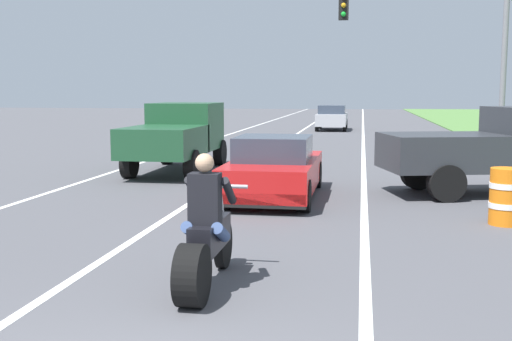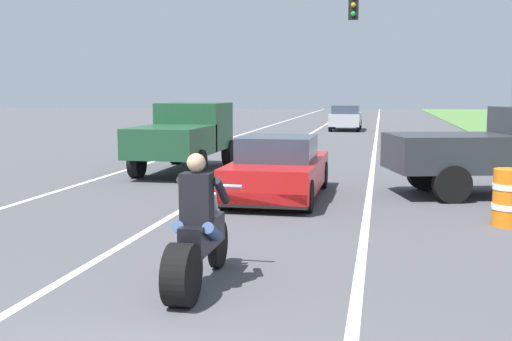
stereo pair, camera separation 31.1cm
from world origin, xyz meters
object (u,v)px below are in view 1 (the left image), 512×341
(motorcycle_with_rider, at_px, (205,240))
(sports_car_red, at_px, (274,169))
(construction_barrel_mid, at_px, (451,169))
(pickup_truck_left_lane_dark_green, at_px, (177,134))
(pickup_truck_right_shoulder_dark_grey, at_px, (502,146))
(distant_car_far_ahead, at_px, (332,117))
(construction_barrel_nearest, at_px, (506,196))
(traffic_light_mast_near, at_px, (447,37))

(motorcycle_with_rider, height_order, sports_car_red, motorcycle_with_rider)
(motorcycle_with_rider, bearing_deg, construction_barrel_mid, 65.00)
(pickup_truck_left_lane_dark_green, distance_m, pickup_truck_right_shoulder_dark_grey, 8.85)
(sports_car_red, distance_m, distant_car_far_ahead, 24.64)
(motorcycle_with_rider, bearing_deg, pickup_truck_right_shoulder_dark_grey, 58.07)
(distant_car_far_ahead, bearing_deg, motorcycle_with_rider, -89.99)
(pickup_truck_left_lane_dark_green, relative_size, construction_barrel_nearest, 4.80)
(traffic_light_mast_near, bearing_deg, sports_car_red, -120.45)
(sports_car_red, relative_size, construction_barrel_nearest, 4.30)
(sports_car_red, bearing_deg, pickup_truck_left_lane_dark_green, 129.87)
(pickup_truck_left_lane_dark_green, distance_m, construction_barrel_mid, 7.76)
(pickup_truck_left_lane_dark_green, relative_size, construction_barrel_mid, 4.80)
(sports_car_red, xyz_separation_m, distant_car_far_ahead, (0.08, 24.64, 0.14))
(pickup_truck_right_shoulder_dark_grey, xyz_separation_m, distant_car_far_ahead, (-4.92, 23.27, -0.33))
(motorcycle_with_rider, bearing_deg, pickup_truck_left_lane_dark_green, 108.29)
(pickup_truck_left_lane_dark_green, bearing_deg, construction_barrel_mid, -16.79)
(sports_car_red, distance_m, pickup_truck_right_shoulder_dark_grey, 5.21)
(motorcycle_with_rider, height_order, traffic_light_mast_near, traffic_light_mast_near)
(motorcycle_with_rider, distance_m, construction_barrel_nearest, 6.17)
(construction_barrel_nearest, distance_m, distant_car_far_ahead, 27.08)
(pickup_truck_left_lane_dark_green, bearing_deg, distant_car_far_ahead, 80.33)
(motorcycle_with_rider, distance_m, pickup_truck_left_lane_dark_green, 11.18)
(motorcycle_with_rider, relative_size, sports_car_red, 0.51)
(pickup_truck_right_shoulder_dark_grey, bearing_deg, construction_barrel_nearest, -100.03)
(pickup_truck_left_lane_dark_green, height_order, traffic_light_mast_near, traffic_light_mast_near)
(construction_barrel_mid, distance_m, distant_car_far_ahead, 23.12)
(sports_car_red, relative_size, pickup_truck_left_lane_dark_green, 0.90)
(pickup_truck_left_lane_dark_green, bearing_deg, traffic_light_mast_near, 24.27)
(construction_barrel_nearest, bearing_deg, distant_car_far_ahead, 99.15)
(motorcycle_with_rider, xyz_separation_m, pickup_truck_right_shoulder_dark_grey, (4.91, 7.89, 0.51))
(pickup_truck_right_shoulder_dark_grey, xyz_separation_m, construction_barrel_nearest, (-0.61, -3.47, -0.60))
(pickup_truck_left_lane_dark_green, bearing_deg, sports_car_red, -50.13)
(pickup_truck_right_shoulder_dark_grey, relative_size, construction_barrel_nearest, 5.14)
(distant_car_far_ahead, bearing_deg, sports_car_red, -90.20)
(sports_car_red, bearing_deg, traffic_light_mast_near, 59.55)
(motorcycle_with_rider, xyz_separation_m, construction_barrel_mid, (3.90, 8.37, -0.09))
(motorcycle_with_rider, bearing_deg, construction_barrel_nearest, 45.78)
(pickup_truck_left_lane_dark_green, height_order, construction_barrel_nearest, pickup_truck_left_lane_dark_green)
(construction_barrel_nearest, height_order, distant_car_far_ahead, distant_car_far_ahead)
(traffic_light_mast_near, height_order, construction_barrel_nearest, traffic_light_mast_near)
(pickup_truck_left_lane_dark_green, xyz_separation_m, pickup_truck_right_shoulder_dark_grey, (8.42, -2.72, 0.00))
(pickup_truck_left_lane_dark_green, relative_size, distant_car_far_ahead, 1.20)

